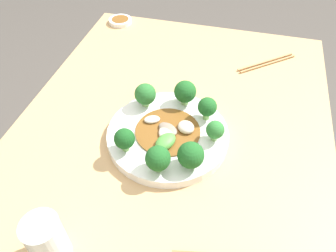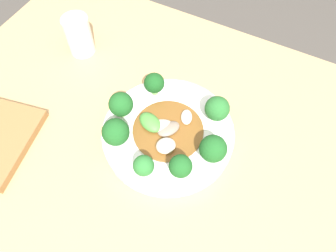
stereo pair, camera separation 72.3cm
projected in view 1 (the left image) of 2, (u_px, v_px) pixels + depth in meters
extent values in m
cube|color=tan|center=(167.00, 217.00, 1.06)|extent=(1.16, 0.80, 0.73)
cylinder|color=white|center=(168.00, 135.00, 0.80)|extent=(0.30, 0.30, 0.02)
cylinder|color=#7AAD5B|center=(126.00, 147.00, 0.75)|extent=(0.02, 0.02, 0.02)
sphere|color=#19511E|center=(124.00, 139.00, 0.73)|extent=(0.05, 0.05, 0.05)
cylinder|color=#7AAD5B|center=(206.00, 115.00, 0.82)|extent=(0.02, 0.02, 0.02)
sphere|color=#1E5B23|center=(207.00, 107.00, 0.80)|extent=(0.05, 0.05, 0.05)
cylinder|color=#89B76B|center=(146.00, 103.00, 0.85)|extent=(0.02, 0.02, 0.01)
sphere|color=#286B2D|center=(145.00, 94.00, 0.83)|extent=(0.06, 0.06, 0.06)
cylinder|color=#70A356|center=(190.00, 164.00, 0.72)|extent=(0.02, 0.02, 0.01)
sphere|color=#1E5B23|center=(191.00, 155.00, 0.69)|extent=(0.06, 0.06, 0.06)
cylinder|color=#89B76B|center=(185.00, 101.00, 0.86)|extent=(0.02, 0.02, 0.02)
sphere|color=#1E5B23|center=(185.00, 92.00, 0.83)|extent=(0.06, 0.06, 0.06)
cylinder|color=#7AAD5B|center=(158.00, 167.00, 0.71)|extent=(0.02, 0.02, 0.02)
sphere|color=#1E5B23|center=(158.00, 158.00, 0.69)|extent=(0.06, 0.06, 0.06)
cylinder|color=#89B76B|center=(214.00, 137.00, 0.77)|extent=(0.02, 0.02, 0.02)
sphere|color=#2D7533|center=(215.00, 130.00, 0.75)|extent=(0.04, 0.04, 0.04)
cylinder|color=brown|center=(168.00, 131.00, 0.79)|extent=(0.16, 0.16, 0.00)
ellipsoid|color=beige|center=(166.00, 133.00, 0.78)|extent=(0.06, 0.05, 0.01)
ellipsoid|color=silver|center=(152.00, 120.00, 0.81)|extent=(0.04, 0.05, 0.01)
ellipsoid|color=beige|center=(186.00, 127.00, 0.79)|extent=(0.06, 0.06, 0.02)
ellipsoid|color=gray|center=(168.00, 129.00, 0.79)|extent=(0.06, 0.06, 0.01)
ellipsoid|color=#4C933D|center=(165.00, 142.00, 0.75)|extent=(0.07, 0.06, 0.02)
cylinder|color=silver|center=(47.00, 240.00, 0.57)|extent=(0.07, 0.07, 0.11)
cylinder|color=#AD7F4C|center=(266.00, 62.00, 1.03)|extent=(0.14, 0.16, 0.01)
cylinder|color=#AD7F4C|center=(268.00, 64.00, 1.02)|extent=(0.14, 0.16, 0.01)
cylinder|color=white|center=(120.00, 21.00, 1.20)|extent=(0.08, 0.08, 0.01)
cylinder|color=brown|center=(120.00, 19.00, 1.20)|extent=(0.06, 0.06, 0.00)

